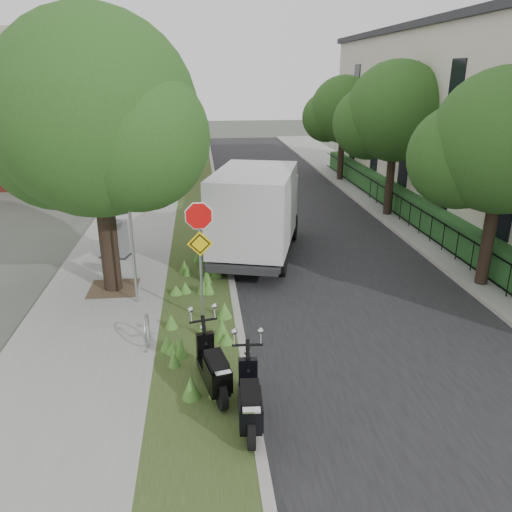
{
  "coord_description": "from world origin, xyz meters",
  "views": [
    {
      "loc": [
        -1.31,
        -11.07,
        6.08
      ],
      "look_at": [
        0.13,
        1.9,
        1.3
      ],
      "focal_mm": 35.0,
      "sensor_mm": 36.0,
      "label": 1
    }
  ],
  "objects": [
    {
      "name": "road",
      "position": [
        3.0,
        10.0,
        0.01
      ],
      "size": [
        7.0,
        60.0,
        0.01
      ],
      "primitive_type": "cube",
      "color": "black",
      "rests_on": "ground"
    },
    {
      "name": "ground",
      "position": [
        0.0,
        0.0,
        0.0
      ],
      "size": [
        120.0,
        120.0,
        0.0
      ],
      "primitive_type": "plane",
      "color": "#4C5147",
      "rests_on": "ground"
    },
    {
      "name": "utility_cabinet",
      "position": [
        -4.36,
        5.63,
        0.73
      ],
      "size": [
        1.08,
        0.86,
        1.27
      ],
      "color": "#262628",
      "rests_on": "ground"
    },
    {
      "name": "scooter_near",
      "position": [
        -1.19,
        -2.69,
        0.57
      ],
      "size": [
        0.69,
        1.95,
        0.94
      ],
      "color": "black",
      "rests_on": "ground"
    },
    {
      "name": "brick_building",
      "position": [
        -9.5,
        22.0,
        4.21
      ],
      "size": [
        9.4,
        10.4,
        8.3
      ],
      "color": "maroon",
      "rests_on": "ground"
    },
    {
      "name": "box_truck",
      "position": [
        0.56,
        5.38,
        1.75
      ],
      "size": [
        3.8,
        6.33,
        2.69
      ],
      "color": "#262628",
      "rests_on": "ground"
    },
    {
      "name": "terrace_houses",
      "position": [
        11.49,
        10.0,
        4.16
      ],
      "size": [
        7.4,
        26.4,
        8.2
      ],
      "color": "beige",
      "rests_on": "ground"
    },
    {
      "name": "far_tree_c",
      "position": [
        6.94,
        18.04,
        3.95
      ],
      "size": [
        4.37,
        3.89,
        5.93
      ],
      "color": "black",
      "rests_on": "ground"
    },
    {
      "name": "fence_far",
      "position": [
        7.2,
        10.0,
        0.67
      ],
      "size": [
        0.04,
        24.0,
        1.0
      ],
      "color": "black",
      "rests_on": "ground"
    },
    {
      "name": "kerb_far",
      "position": [
        6.5,
        10.0,
        0.07
      ],
      "size": [
        0.2,
        60.0,
        0.13
      ],
      "primitive_type": "cube",
      "color": "#9E9991",
      "rests_on": "ground"
    },
    {
      "name": "bare_post",
      "position": [
        -3.2,
        1.8,
        2.12
      ],
      "size": [
        0.08,
        0.08,
        4.0
      ],
      "color": "#A5A8AD",
      "rests_on": "ground"
    },
    {
      "name": "street_tree_main",
      "position": [
        -4.08,
        2.86,
        4.8
      ],
      "size": [
        6.21,
        5.54,
        7.66
      ],
      "color": "black",
      "rests_on": "ground"
    },
    {
      "name": "sidewalk_near",
      "position": [
        -4.25,
        10.0,
        0.06
      ],
      "size": [
        3.5,
        60.0,
        0.12
      ],
      "primitive_type": "cube",
      "color": "gray",
      "rests_on": "ground"
    },
    {
      "name": "hedge_far",
      "position": [
        7.9,
        10.0,
        0.67
      ],
      "size": [
        1.0,
        24.0,
        1.1
      ],
      "primitive_type": "cube",
      "color": "#1B4E23",
      "rests_on": "footpath_far"
    },
    {
      "name": "sign_assembly",
      "position": [
        -1.4,
        0.58,
        2.33
      ],
      "size": [
        0.94,
        0.08,
        3.22
      ],
      "color": "#A5A8AD",
      "rests_on": "ground"
    },
    {
      "name": "footpath_far",
      "position": [
        8.2,
        10.0,
        0.06
      ],
      "size": [
        3.2,
        60.0,
        0.12
      ],
      "primitive_type": "cube",
      "color": "gray",
      "rests_on": "ground"
    },
    {
      "name": "far_tree_b",
      "position": [
        6.94,
        10.05,
        4.37
      ],
      "size": [
        4.83,
        4.31,
        6.56
      ],
      "color": "black",
      "rests_on": "ground"
    },
    {
      "name": "kerb_near",
      "position": [
        -0.5,
        10.0,
        0.07
      ],
      "size": [
        0.2,
        60.0,
        0.13
      ],
      "primitive_type": "cube",
      "color": "#9E9991",
      "rests_on": "ground"
    },
    {
      "name": "scooter_far",
      "position": [
        -0.61,
        -3.79,
        0.57
      ],
      "size": [
        0.46,
        1.97,
        0.94
      ],
      "color": "black",
      "rests_on": "ground"
    },
    {
      "name": "far_tree_a",
      "position": [
        6.94,
        2.05,
        4.13
      ],
      "size": [
        4.6,
        4.1,
        6.22
      ],
      "color": "black",
      "rests_on": "ground"
    },
    {
      "name": "verge",
      "position": [
        -1.5,
        10.0,
        0.06
      ],
      "size": [
        2.0,
        60.0,
        0.12
      ],
      "primitive_type": "cube",
      "color": "#2C401B",
      "rests_on": "ground"
    },
    {
      "name": "bike_hoop",
      "position": [
        -2.7,
        -0.6,
        0.5
      ],
      "size": [
        0.06,
        0.78,
        0.77
      ],
      "color": "#A5A8AD",
      "rests_on": "ground"
    }
  ]
}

